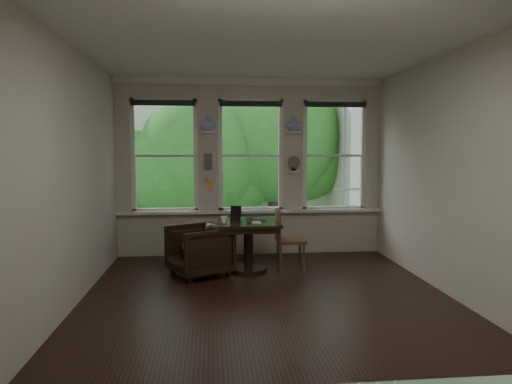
{
  "coord_description": "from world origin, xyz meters",
  "views": [
    {
      "loc": [
        -0.66,
        -5.55,
        1.81
      ],
      "look_at": [
        -0.04,
        0.9,
        1.2
      ],
      "focal_mm": 32.0,
      "sensor_mm": 36.0,
      "label": 1
    }
  ],
  "objects": [
    {
      "name": "wall_right",
      "position": [
        2.25,
        0.0,
        1.5
      ],
      "size": [
        0.0,
        4.5,
        4.5
      ],
      "primitive_type": "plane",
      "rotation": [
        1.57,
        0.0,
        -1.57
      ],
      "color": "#C0B2A4",
      "rests_on": "ground"
    },
    {
      "name": "drinking_glass",
      "position": [
        -0.14,
        0.9,
        0.79
      ],
      "size": [
        0.13,
        0.13,
        0.09
      ],
      "primitive_type": "imported",
      "rotation": [
        0.0,
        0.0,
        -0.21
      ],
      "color": "white",
      "rests_on": "table"
    },
    {
      "name": "desk_fan",
      "position": [
        0.72,
        2.13,
        1.53
      ],
      "size": [
        0.2,
        0.2,
        0.24
      ],
      "primitive_type": null,
      "color": "#59544F",
      "rests_on": "ground"
    },
    {
      "name": "cushion_red",
      "position": [
        -0.86,
        0.93,
        0.45
      ],
      "size": [
        0.45,
        0.45,
        0.06
      ],
      "primitive_type": "cube",
      "color": "maroon",
      "rests_on": "armchair_left"
    },
    {
      "name": "window_right",
      "position": [
        1.45,
        2.25,
        1.7
      ],
      "size": [
        1.1,
        0.12,
        1.9
      ],
      "primitive_type": null,
      "color": "white",
      "rests_on": "ground"
    },
    {
      "name": "wall_left",
      "position": [
        -2.25,
        0.0,
        1.5
      ],
      "size": [
        0.0,
        4.5,
        4.5
      ],
      "primitive_type": "plane",
      "rotation": [
        1.57,
        0.0,
        1.57
      ],
      "color": "#C0B2A4",
      "rests_on": "ground"
    },
    {
      "name": "table",
      "position": [
        -0.13,
        1.09,
        0.38
      ],
      "size": [
        0.9,
        0.9,
        0.75
      ],
      "primitive_type": null,
      "color": "black",
      "rests_on": "ground"
    },
    {
      "name": "ground",
      "position": [
        0.0,
        0.0,
        0.0
      ],
      "size": [
        4.5,
        4.5,
        0.0
      ],
      "primitive_type": "plane",
      "color": "black",
      "rests_on": "ground"
    },
    {
      "name": "wall_back",
      "position": [
        0.0,
        2.25,
        1.5
      ],
      "size": [
        4.5,
        0.0,
        4.5
      ],
      "primitive_type": "plane",
      "rotation": [
        1.57,
        0.0,
        0.0
      ],
      "color": "#C0B2A4",
      "rests_on": "ground"
    },
    {
      "name": "sticky_notes",
      "position": [
        -0.72,
        2.19,
        1.25
      ],
      "size": [
        0.16,
        0.01,
        0.24
      ],
      "primitive_type": null,
      "color": "pink",
      "rests_on": "ground"
    },
    {
      "name": "ceiling",
      "position": [
        0.0,
        0.0,
        3.0
      ],
      "size": [
        4.5,
        4.5,
        0.0
      ],
      "primitive_type": "plane",
      "rotation": [
        3.14,
        0.0,
        0.0
      ],
      "color": "silver",
      "rests_on": "ground"
    },
    {
      "name": "window_left",
      "position": [
        -1.45,
        2.25,
        1.7
      ],
      "size": [
        1.1,
        0.12,
        1.9
      ],
      "primitive_type": null,
      "color": "white",
      "rests_on": "ground"
    },
    {
      "name": "vase_right",
      "position": [
        0.72,
        2.15,
        2.24
      ],
      "size": [
        0.24,
        0.24,
        0.25
      ],
      "primitive_type": "imported",
      "color": "white",
      "rests_on": "shelf_right"
    },
    {
      "name": "intercom",
      "position": [
        -0.72,
        2.18,
        1.6
      ],
      "size": [
        0.14,
        0.06,
        0.28
      ],
      "primitive_type": "cube",
      "color": "#59544F",
      "rests_on": "ground"
    },
    {
      "name": "window_center",
      "position": [
        0.0,
        2.25,
        1.7
      ],
      "size": [
        1.1,
        0.12,
        1.9
      ],
      "primitive_type": null,
      "color": "white",
      "rests_on": "ground"
    },
    {
      "name": "shelf_left",
      "position": [
        -0.72,
        2.15,
        2.1
      ],
      "size": [
        0.26,
        0.16,
        0.03
      ],
      "primitive_type": "cube",
      "color": "white",
      "rests_on": "ground"
    },
    {
      "name": "tablet",
      "position": [
        -0.31,
        1.17,
        0.86
      ],
      "size": [
        0.18,
        0.12,
        0.22
      ],
      "primitive_type": "cube",
      "rotation": [
        -0.26,
        0.0,
        -0.32
      ],
      "color": "black",
      "rests_on": "table"
    },
    {
      "name": "side_chair_right",
      "position": [
        0.5,
        1.08,
        0.46
      ],
      "size": [
        0.43,
        0.43,
        0.92
      ],
      "primitive_type": null,
      "rotation": [
        0.0,
        0.0,
        1.54
      ],
      "color": "#4F321C",
      "rests_on": "ground"
    },
    {
      "name": "papers",
      "position": [
        -0.05,
        1.02,
        0.75
      ],
      "size": [
        0.26,
        0.33,
        0.0
      ],
      "primitive_type": "cube",
      "rotation": [
        0.0,
        0.0,
        -0.13
      ],
      "color": "silver",
      "rests_on": "table"
    },
    {
      "name": "vase_left",
      "position": [
        -0.72,
        2.15,
        2.24
      ],
      "size": [
        0.24,
        0.24,
        0.25
      ],
      "primitive_type": "imported",
      "color": "white",
      "rests_on": "shelf_left"
    },
    {
      "name": "wall_front",
      "position": [
        0.0,
        -2.25,
        1.5
      ],
      "size": [
        4.5,
        0.0,
        4.5
      ],
      "primitive_type": "plane",
      "rotation": [
        -1.57,
        0.0,
        0.0
      ],
      "color": "#C0B2A4",
      "rests_on": "ground"
    },
    {
      "name": "shelf_right",
      "position": [
        0.72,
        2.15,
        2.1
      ],
      "size": [
        0.26,
        0.16,
        0.03
      ],
      "primitive_type": "cube",
      "color": "white",
      "rests_on": "ground"
    },
    {
      "name": "mug",
      "position": [
        -0.5,
        0.96,
        0.8
      ],
      "size": [
        0.12,
        0.12,
        0.1
      ],
      "primitive_type": "imported",
      "rotation": [
        0.0,
        0.0,
        0.16
      ],
      "color": "white",
      "rests_on": "table"
    },
    {
      "name": "armchair_left",
      "position": [
        -0.86,
        0.93,
        0.36
      ],
      "size": [
        1.06,
        1.05,
        0.73
      ],
      "primitive_type": "imported",
      "rotation": [
        0.0,
        0.0,
        -1.11
      ],
      "color": "black",
      "rests_on": "ground"
    },
    {
      "name": "laptop",
      "position": [
        -0.05,
        1.1,
        0.76
      ],
      "size": [
        0.41,
        0.38,
        0.03
      ],
      "primitive_type": "imported",
      "rotation": [
        0.0,
        0.0,
        -0.57
      ],
      "color": "black",
      "rests_on": "table"
    }
  ]
}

